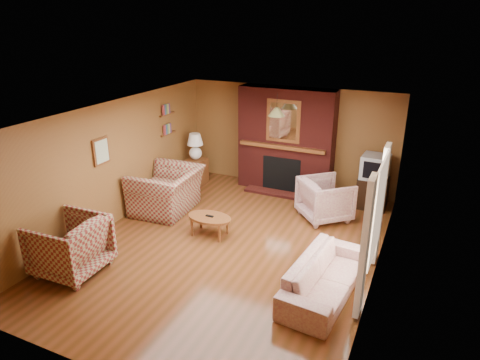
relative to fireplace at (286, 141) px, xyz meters
The scene contains 20 objects.
floor 3.21m from the fireplace, 90.00° to the right, with size 6.50×6.50×0.00m, color #4D2A10.
ceiling 3.22m from the fireplace, 90.00° to the right, with size 6.50×6.50×0.00m, color white.
wall_back 0.27m from the fireplace, 90.00° to the left, with size 6.50×6.50×0.00m, color brown.
wall_front 6.23m from the fireplace, 90.00° to the right, with size 6.50×6.50×0.00m, color brown.
wall_left 3.89m from the fireplace, 129.95° to the right, with size 6.50×6.50×0.00m, color brown.
wall_right 3.89m from the fireplace, 50.05° to the right, with size 6.50×6.50×0.00m, color brown.
fireplace is the anchor object (origin of this frame).
window_right 4.02m from the fireplace, 52.40° to the right, with size 0.10×1.85×2.00m.
bookshelf 2.72m from the fireplace, 156.05° to the right, with size 0.09×0.55×0.71m.
botanical_print 4.12m from the fireplace, 126.90° to the right, with size 0.05×0.40×0.50m.
pendant_light 1.07m from the fireplace, 90.00° to the right, with size 0.36×0.36×0.48m.
plaid_loveseat 2.95m from the fireplace, 130.41° to the right, with size 1.39×1.22×0.90m, color maroon.
plaid_armchair 5.20m from the fireplace, 112.25° to the right, with size 1.00×1.03×0.93m, color maroon.
floral_sofa 4.21m from the fireplace, 62.47° to the right, with size 1.97×0.77×0.57m, color #BEB693.
floral_armchair 1.87m from the fireplace, 42.47° to the right, with size 0.90×0.93×0.84m, color #BEB693.
coffee_table 2.94m from the fireplace, 100.59° to the right, with size 0.86×0.53×0.40m.
side_table 2.34m from the fireplace, 165.71° to the right, with size 0.46×0.46×0.61m, color brown.
table_lamp 2.18m from the fireplace, 165.71° to the right, with size 0.39×0.39×0.64m.
tv_stand 2.23m from the fireplace, ahead, with size 0.61×0.56×0.67m, color black.
crt_tv 2.08m from the fireplace, ahead, with size 0.57×0.57×0.50m.
Camera 1 is at (2.99, -6.06, 3.89)m, focal length 32.00 mm.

